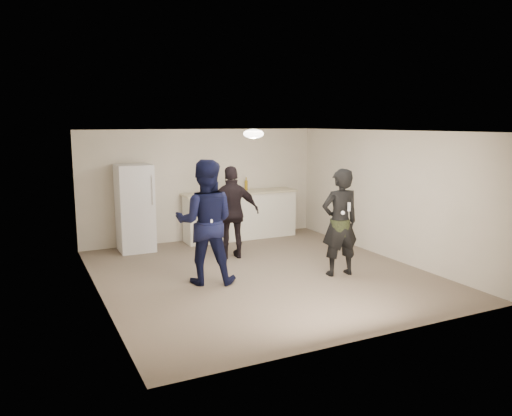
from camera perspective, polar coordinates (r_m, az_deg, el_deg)
name	(u,v)px	position (r m, az deg, el deg)	size (l,w,h in m)	color
floor	(261,274)	(8.92, 0.56, -7.50)	(6.00, 6.00, 0.00)	#6B5B4C
ceiling	(261,131)	(8.52, 0.59, 8.78)	(6.00, 6.00, 0.00)	silver
wall_back	(203,185)	(11.37, -6.13, 2.64)	(6.00, 6.00, 0.00)	beige
wall_front	(372,240)	(6.14, 13.09, -3.63)	(6.00, 6.00, 0.00)	beige
wall_left	(96,217)	(7.83, -17.79, -0.97)	(6.00, 6.00, 0.00)	beige
wall_right	(386,194)	(10.14, 14.66, 1.52)	(6.00, 6.00, 0.00)	beige
counter	(240,216)	(11.47, -1.79, -0.91)	(2.60, 0.56, 1.05)	white
counter_top	(240,192)	(11.38, -1.81, 1.79)	(2.68, 0.64, 0.04)	beige
fridge	(135,208)	(10.60, -13.68, 0.00)	(0.70, 0.70, 1.80)	white
fridge_handle	(152,190)	(10.25, -11.80, 2.00)	(0.02, 0.02, 0.60)	silver
ceiling_dome	(254,134)	(8.79, -0.29, 8.48)	(0.36, 0.36, 0.16)	white
shaker	(205,191)	(10.95, -5.86, 1.98)	(0.08, 0.08, 0.17)	silver
man	(205,222)	(8.24, -5.81, -1.61)	(1.00, 0.78, 2.06)	#101543
woman	(340,222)	(8.75, 9.56, -1.64)	(0.68, 0.45, 1.87)	black
camo_shorts	(340,227)	(8.77, 9.54, -2.20)	(0.34, 0.34, 0.28)	#2D3B1A
spectator	(232,213)	(9.75, -2.72, -0.52)	(1.07, 0.44, 1.82)	black
remote_man	(211,224)	(7.98, -5.13, -1.82)	(0.04, 0.04, 0.15)	silver
nunchuk_man	(218,227)	(8.06, -4.40, -2.19)	(0.07, 0.07, 0.07)	white
remote_woman	(349,207)	(8.49, 10.59, 0.14)	(0.04, 0.04, 0.15)	silver
nunchuk_woman	(343,213)	(8.48, 9.90, -0.55)	(0.07, 0.07, 0.07)	white
bottle_cluster	(232,187)	(11.29, -2.80, 2.38)	(0.94, 0.41, 0.24)	silver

